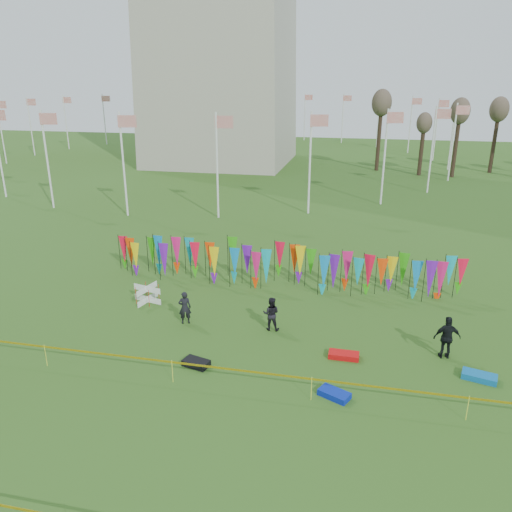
% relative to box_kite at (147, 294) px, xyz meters
% --- Properties ---
extents(ground, '(160.00, 160.00, 0.00)m').
position_rel_box_kite_xyz_m(ground, '(5.63, -4.97, -0.44)').
color(ground, '#2E5217').
rests_on(ground, ground).
extents(flagpole_ring, '(57.40, 56.16, 8.00)m').
position_rel_box_kite_xyz_m(flagpole_ring, '(-8.37, 43.03, 3.56)').
color(flagpole_ring, silver).
rests_on(flagpole_ring, ground).
extents(banner_row, '(18.64, 0.64, 2.11)m').
position_rel_box_kite_xyz_m(banner_row, '(5.91, 3.47, 0.78)').
color(banner_row, black).
rests_on(banner_row, ground).
extents(caution_tape_near, '(26.00, 0.02, 0.90)m').
position_rel_box_kite_xyz_m(caution_tape_near, '(5.41, -6.14, 0.34)').
color(caution_tape_near, yellow).
rests_on(caution_tape_near, ground).
extents(box_kite, '(0.80, 0.80, 0.88)m').
position_rel_box_kite_xyz_m(box_kite, '(0.00, 0.00, 0.00)').
color(box_kite, red).
rests_on(box_kite, ground).
extents(person_left, '(0.66, 0.58, 1.52)m').
position_rel_box_kite_xyz_m(person_left, '(2.54, -1.68, 0.32)').
color(person_left, black).
rests_on(person_left, ground).
extents(person_mid, '(0.75, 0.48, 1.50)m').
position_rel_box_kite_xyz_m(person_mid, '(6.38, -1.45, 0.31)').
color(person_mid, black).
rests_on(person_mid, ground).
extents(person_right, '(1.10, 0.73, 1.75)m').
position_rel_box_kite_xyz_m(person_right, '(13.44, -2.28, 0.43)').
color(person_right, black).
rests_on(person_right, ground).
extents(kite_bag_blue, '(1.18, 0.95, 0.22)m').
position_rel_box_kite_xyz_m(kite_bag_blue, '(9.40, -5.80, -0.33)').
color(kite_bag_blue, '#0A25B0').
rests_on(kite_bag_blue, ground).
extents(kite_bag_red, '(1.18, 0.55, 0.22)m').
position_rel_box_kite_xyz_m(kite_bag_red, '(9.59, -3.15, -0.33)').
color(kite_bag_red, red).
rests_on(kite_bag_red, ground).
extents(kite_bag_black, '(1.10, 0.81, 0.23)m').
position_rel_box_kite_xyz_m(kite_bag_black, '(4.14, -4.92, -0.33)').
color(kite_bag_black, black).
rests_on(kite_bag_black, ground).
extents(kite_bag_teal, '(1.29, 0.85, 0.23)m').
position_rel_box_kite_xyz_m(kite_bag_teal, '(14.46, -3.61, -0.33)').
color(kite_bag_teal, '#0C68B3').
rests_on(kite_bag_teal, ground).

